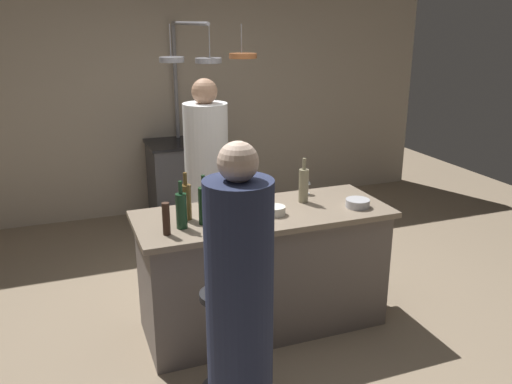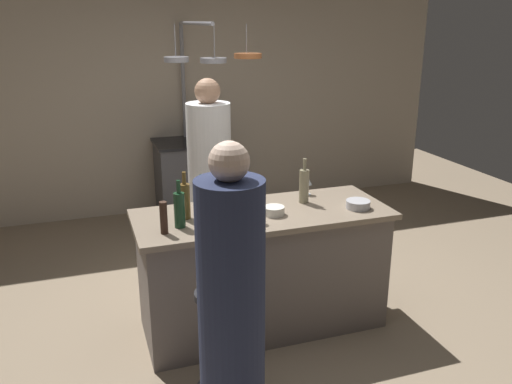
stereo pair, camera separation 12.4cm
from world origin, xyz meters
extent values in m
plane|color=gray|center=(0.00, 0.00, 0.00)|extent=(9.00, 9.00, 0.00)
cube|color=#BCAD99|center=(0.00, 2.85, 1.30)|extent=(6.40, 0.16, 2.60)
cube|color=slate|center=(0.00, 0.00, 0.43)|extent=(1.72, 0.66, 0.86)
cube|color=gray|center=(0.00, 0.00, 0.88)|extent=(1.80, 0.72, 0.04)
cube|color=#47474C|center=(0.00, 2.45, 0.43)|extent=(0.76, 0.60, 0.86)
cube|color=black|center=(0.00, 2.45, 0.88)|extent=(0.80, 0.64, 0.03)
cylinder|color=white|center=(-0.15, 0.92, 0.77)|extent=(0.37, 0.37, 1.54)
sphere|color=tan|center=(-0.15, 0.92, 1.63)|extent=(0.21, 0.21, 0.21)
cylinder|color=#4C4C51|center=(-0.50, -0.62, 0.33)|extent=(0.06, 0.06, 0.62)
cylinder|color=black|center=(-0.50, -0.62, 0.66)|extent=(0.26, 0.26, 0.04)
cylinder|color=#262D4C|center=(-0.51, -0.97, 0.73)|extent=(0.35, 0.35, 1.46)
sphere|color=beige|center=(-0.51, -0.97, 1.55)|extent=(0.20, 0.20, 0.20)
cylinder|color=gray|center=(0.00, 2.70, 1.07)|extent=(0.04, 0.04, 2.15)
cylinder|color=gray|center=(0.00, 2.00, 2.15)|extent=(0.04, 1.40, 0.04)
cylinder|color=gray|center=(-0.30, 1.43, 1.85)|extent=(0.22, 0.22, 0.04)
cylinder|color=gray|center=(-0.30, 1.45, 2.00)|extent=(0.01, 0.01, 0.30)
cylinder|color=gray|center=(0.05, 1.50, 1.83)|extent=(0.24, 0.24, 0.04)
cylinder|color=gray|center=(0.05, 1.45, 1.99)|extent=(0.01, 0.01, 0.32)
cylinder|color=#B26638|center=(0.35, 1.41, 1.87)|extent=(0.25, 0.25, 0.04)
cylinder|color=gray|center=(0.35, 1.45, 2.01)|extent=(0.01, 0.01, 0.28)
cube|color=#997047|center=(-0.20, 0.12, 0.91)|extent=(0.32, 0.22, 0.02)
cylinder|color=#382319|center=(-0.72, -0.17, 1.01)|extent=(0.05, 0.05, 0.21)
cylinder|color=#143319|center=(-0.45, -0.07, 1.02)|extent=(0.07, 0.07, 0.25)
cylinder|color=#143319|center=(-0.45, -0.07, 1.19)|extent=(0.03, 0.03, 0.08)
cylinder|color=#193D23|center=(-0.60, -0.10, 1.02)|extent=(0.07, 0.07, 0.23)
cylinder|color=#193D23|center=(-0.60, -0.10, 1.17)|extent=(0.03, 0.03, 0.08)
cylinder|color=gray|center=(0.35, 0.09, 1.02)|extent=(0.07, 0.07, 0.25)
cylinder|color=gray|center=(0.35, 0.09, 1.19)|extent=(0.03, 0.03, 0.08)
cylinder|color=brown|center=(-0.54, 0.05, 1.02)|extent=(0.07, 0.07, 0.24)
cylinder|color=brown|center=(-0.54, 0.05, 1.18)|extent=(0.03, 0.03, 0.08)
cylinder|color=silver|center=(0.45, 0.25, 0.90)|extent=(0.06, 0.06, 0.01)
cylinder|color=silver|center=(0.45, 0.25, 0.94)|extent=(0.01, 0.01, 0.07)
cone|color=silver|center=(0.45, 0.25, 1.01)|extent=(0.07, 0.07, 0.06)
cylinder|color=silver|center=(-0.10, -0.20, 0.90)|extent=(0.06, 0.06, 0.01)
cylinder|color=silver|center=(-0.10, -0.20, 0.94)|extent=(0.01, 0.01, 0.07)
cone|color=silver|center=(-0.10, -0.20, 1.01)|extent=(0.07, 0.07, 0.06)
cylinder|color=#B7B7BC|center=(0.67, -0.15, 0.93)|extent=(0.17, 0.17, 0.06)
cylinder|color=silver|center=(0.05, -0.08, 0.93)|extent=(0.14, 0.14, 0.06)
cylinder|color=#334C6B|center=(-0.29, -0.14, 0.94)|extent=(0.18, 0.18, 0.08)
camera|label=1|loc=(-1.28, -3.25, 2.18)|focal=37.24mm
camera|label=2|loc=(-1.17, -3.29, 2.18)|focal=37.24mm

